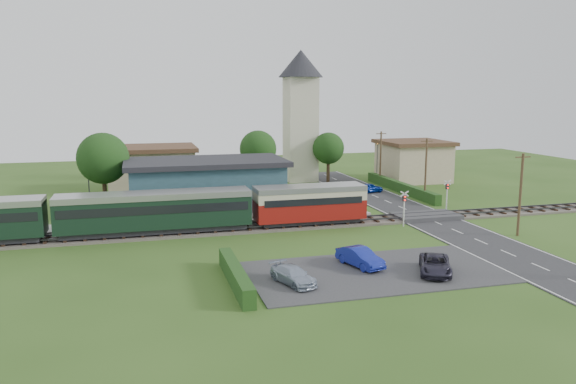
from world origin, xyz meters
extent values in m
plane|color=#2D4C19|center=(0.00, 0.00, 0.00)|extent=(120.00, 120.00, 0.00)
cube|color=#4C443D|center=(0.00, 2.00, 0.10)|extent=(76.00, 3.20, 0.20)
cube|color=#3F3F47|center=(0.00, 1.28, 0.42)|extent=(76.00, 0.08, 0.15)
cube|color=#3F3F47|center=(0.00, 2.72, 0.42)|extent=(76.00, 0.08, 0.15)
cube|color=#28282B|center=(10.00, 0.00, 0.03)|extent=(6.00, 70.00, 0.05)
cube|color=#333335|center=(-1.50, -12.00, 0.04)|extent=(17.00, 9.00, 0.08)
cube|color=#333335|center=(10.00, 2.00, 0.23)|extent=(6.20, 3.40, 0.45)
cube|color=gray|center=(-10.00, 5.20, 0.23)|extent=(30.00, 3.00, 0.45)
cube|color=beige|center=(-18.00, 5.20, 1.65)|extent=(2.00, 2.00, 2.40)
cube|color=#232328|center=(-18.00, 5.20, 2.93)|extent=(2.30, 2.30, 0.15)
cube|color=#345C6C|center=(-10.00, 11.00, 2.40)|extent=(15.00, 8.00, 4.80)
cube|color=#232328|center=(-10.00, 11.00, 5.05)|extent=(16.00, 9.00, 0.50)
cube|color=#232328|center=(-10.00, 7.06, 1.10)|extent=(1.20, 0.12, 2.20)
cube|color=black|center=(-15.00, 7.06, 2.40)|extent=(1.00, 0.12, 1.20)
cube|color=black|center=(-13.00, 7.06, 2.40)|extent=(1.00, 0.12, 1.20)
cube|color=black|center=(-7.00, 7.06, 2.40)|extent=(1.00, 0.12, 1.20)
cube|color=black|center=(-5.00, 7.06, 2.40)|extent=(1.00, 0.12, 1.20)
cube|color=#232328|center=(-1.78, 2.00, 0.59)|extent=(9.00, 2.20, 0.50)
cube|color=maroon|center=(-1.78, 2.00, 1.59)|extent=(10.00, 2.80, 1.80)
cube|color=beige|center=(-1.78, 2.00, 2.84)|extent=(10.00, 2.82, 0.90)
cube|color=black|center=(-1.78, 2.00, 2.49)|extent=(9.00, 2.88, 0.60)
cube|color=#9D9D9D|center=(-1.78, 2.00, 3.49)|extent=(10.00, 2.90, 0.45)
cube|color=#232328|center=(-15.38, 2.00, 0.59)|extent=(15.20, 2.20, 0.50)
cube|color=black|center=(-15.38, 2.00, 2.09)|extent=(16.00, 2.80, 2.60)
cube|color=black|center=(-15.38, 2.00, 2.49)|extent=(15.40, 2.86, 0.70)
cube|color=#9D9D9D|center=(-15.38, 2.00, 3.49)|extent=(16.00, 2.90, 0.50)
cube|color=beige|center=(5.00, 28.00, 7.00)|extent=(4.00, 4.00, 14.00)
cone|color=#232328|center=(5.00, 28.00, 15.80)|extent=(6.00, 6.00, 3.60)
cube|color=tan|center=(-15.00, 25.00, 2.50)|extent=(10.00, 8.00, 5.00)
cube|color=#472D1E|center=(-15.00, 25.00, 5.25)|extent=(10.80, 8.80, 0.50)
cube|color=tan|center=(20.00, 24.00, 2.50)|extent=(8.00, 8.00, 5.00)
cube|color=#472D1E|center=(20.00, 24.00, 5.25)|extent=(8.80, 8.80, 0.50)
cube|color=#193814|center=(-11.00, -12.00, 0.60)|extent=(0.80, 9.00, 1.20)
cube|color=#193814|center=(14.20, 16.00, 0.60)|extent=(0.80, 18.00, 1.20)
cube|color=#193814|center=(-10.00, 15.50, 0.65)|extent=(22.00, 0.80, 1.30)
cylinder|color=#332316|center=(-20.00, 14.00, 2.06)|extent=(0.44, 0.44, 4.12)
sphere|color=#143311|center=(-20.00, 14.00, 5.40)|extent=(5.20, 5.20, 5.20)
cylinder|color=#332316|center=(-2.00, 23.00, 1.93)|extent=(0.44, 0.44, 3.85)
sphere|color=#143311|center=(-2.00, 23.00, 5.04)|extent=(4.60, 4.60, 4.60)
cylinder|color=#332316|center=(8.00, 25.00, 1.79)|extent=(0.44, 0.44, 3.58)
sphere|color=#143311|center=(8.00, 25.00, 4.68)|extent=(4.20, 4.20, 4.20)
cylinder|color=#473321|center=(14.20, -6.00, 3.50)|extent=(0.22, 0.22, 7.00)
cube|color=#473321|center=(14.20, -6.00, 6.70)|extent=(1.40, 0.10, 0.10)
cylinder|color=#473321|center=(14.20, 10.00, 3.50)|extent=(0.22, 0.22, 7.00)
cube|color=#473321|center=(14.20, 10.00, 6.70)|extent=(1.40, 0.10, 0.10)
cylinder|color=#473321|center=(14.20, 22.00, 3.50)|extent=(0.22, 0.22, 7.00)
cube|color=#473321|center=(14.20, 22.00, 6.70)|extent=(1.40, 0.10, 0.10)
cylinder|color=silver|center=(6.40, -0.40, 1.50)|extent=(0.12, 0.12, 3.00)
cube|color=#232328|center=(6.40, -0.40, 2.60)|extent=(0.35, 0.18, 0.55)
sphere|color=#FF190C|center=(6.40, -0.52, 2.75)|extent=(0.14, 0.14, 0.14)
sphere|color=#FF190C|center=(6.40, -0.52, 2.45)|extent=(0.14, 0.14, 0.14)
cube|color=silver|center=(6.40, -0.40, 3.00)|extent=(0.84, 0.05, 0.55)
cube|color=silver|center=(6.40, -0.40, 3.00)|extent=(0.84, 0.05, 0.55)
cylinder|color=silver|center=(13.60, 4.40, 1.50)|extent=(0.12, 0.12, 3.00)
cube|color=#232328|center=(13.60, 4.40, 2.60)|extent=(0.35, 0.18, 0.55)
sphere|color=#FF190C|center=(13.60, 4.28, 2.75)|extent=(0.14, 0.14, 0.14)
sphere|color=#FF190C|center=(13.60, 4.28, 2.45)|extent=(0.14, 0.14, 0.14)
cube|color=silver|center=(13.60, 4.40, 3.00)|extent=(0.84, 0.05, 0.55)
cube|color=silver|center=(13.60, 4.40, 3.00)|extent=(0.84, 0.05, 0.55)
cylinder|color=#3F3F47|center=(-22.00, 20.00, 2.50)|extent=(0.14, 0.14, 5.00)
sphere|color=orange|center=(-22.00, 20.00, 5.00)|extent=(0.30, 0.30, 0.30)
cylinder|color=#3F3F47|center=(16.00, 27.00, 2.50)|extent=(0.14, 0.14, 5.00)
sphere|color=orange|center=(16.00, 27.00, 5.00)|extent=(0.30, 0.30, 0.30)
imported|color=navy|center=(10.30, 16.35, 0.63)|extent=(3.67, 2.30, 1.16)
imported|color=navy|center=(-2.07, -10.69, 0.73)|extent=(2.46, 4.20, 1.31)
imported|color=#9AA7BB|center=(-7.50, -12.92, 0.63)|extent=(2.70, 4.06, 1.09)
imported|color=#282636|center=(2.20, -13.38, 0.67)|extent=(3.66, 4.71, 1.19)
imported|color=gray|center=(-1.71, 5.13, 1.24)|extent=(0.68, 0.57, 1.57)
imported|color=gray|center=(-17.98, 5.57, 1.36)|extent=(0.91, 1.04, 1.82)
camera|label=1|loc=(-16.66, -45.48, 11.93)|focal=35.00mm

